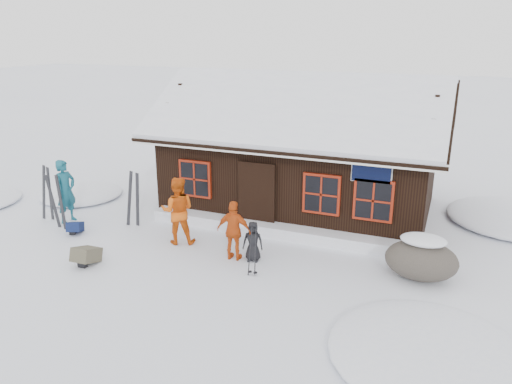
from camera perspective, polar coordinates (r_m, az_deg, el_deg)
ground at (r=13.08m, az=-7.63°, el=-7.54°), size 120.00×120.00×0.00m
mountain_hut at (r=16.33m, az=5.41°, el=3.65°), size 8.90×6.09×4.42m
snow_drift at (r=14.30m, az=2.05°, el=-4.32°), size 7.60×0.60×0.35m
snow_mounds at (r=13.99m, az=2.09°, el=-5.63°), size 20.60×13.20×0.48m
skier_teal at (r=16.11m, az=-20.91°, el=0.08°), size 0.53×0.75×1.94m
skier_orange_left at (r=13.71m, az=-8.93°, el=-2.12°), size 1.11×1.00×1.88m
skier_orange_right at (r=12.64m, az=-2.51°, el=-4.45°), size 0.94×0.43×1.57m
skier_crouched at (r=12.65m, az=-0.36°, el=-5.67°), size 0.58×0.44×1.05m
boulder at (r=12.42m, az=18.38°, el=-7.27°), size 1.68×1.26×0.98m
ski_pair_left at (r=16.52m, az=-22.77°, el=-0.18°), size 0.60×0.18×1.78m
ski_pair_mid at (r=15.73m, az=-21.79°, el=-1.13°), size 0.56×0.15×1.69m
ski_pair_right at (r=15.19m, az=-13.83°, el=-0.87°), size 0.59×0.14×1.75m
ski_poles at (r=11.89m, az=-0.39°, el=-6.92°), size 0.23×0.11×1.28m
backpack_blue at (r=15.35m, az=-19.94°, el=-4.00°), size 0.55×0.61×0.27m
backpack_olive at (r=13.29m, az=-18.79°, el=-7.14°), size 0.52×0.67×0.35m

